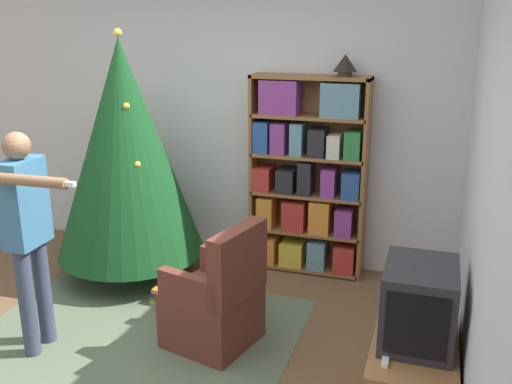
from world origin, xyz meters
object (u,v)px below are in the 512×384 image
object	(u,v)px
christmas_tree	(126,150)
table_lamp	(345,64)
standing_person	(28,226)
television	(419,304)
bookshelf	(307,178)
armchair	(217,303)

from	to	relation	value
christmas_tree	table_lamp	xyz separation A→B (m)	(1.78, 0.58, 0.73)
standing_person	television	bearing A→B (deg)	89.95
bookshelf	table_lamp	world-z (taller)	table_lamp
television	christmas_tree	distance (m)	2.85
television	standing_person	xyz separation A→B (m)	(-2.54, -0.09, 0.21)
television	standing_person	distance (m)	2.55
christmas_tree	standing_person	distance (m)	1.33
bookshelf	table_lamp	size ratio (longest dim) A/B	8.96
standing_person	armchair	bearing A→B (deg)	108.34
bookshelf	television	size ratio (longest dim) A/B	3.47
christmas_tree	standing_person	world-z (taller)	christmas_tree
bookshelf	television	bearing A→B (deg)	-59.20
bookshelf	armchair	world-z (taller)	bookshelf
christmas_tree	table_lamp	world-z (taller)	christmas_tree
standing_person	bookshelf	bearing A→B (deg)	139.56
standing_person	table_lamp	size ratio (longest dim) A/B	7.81
armchair	table_lamp	bearing A→B (deg)	171.34
table_lamp	bookshelf	bearing A→B (deg)	-178.58
bookshelf	armchair	distance (m)	1.58
christmas_tree	standing_person	bearing A→B (deg)	-89.90
television	christmas_tree	world-z (taller)	christmas_tree
christmas_tree	table_lamp	distance (m)	2.01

